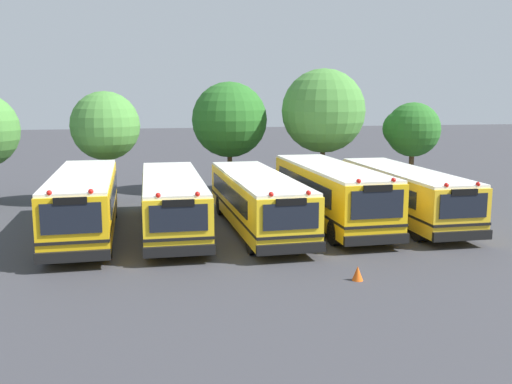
{
  "coord_description": "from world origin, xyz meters",
  "views": [
    {
      "loc": [
        -5.07,
        -23.76,
        5.73
      ],
      "look_at": [
        0.1,
        0.0,
        1.6
      ],
      "focal_mm": 39.68,
      "sensor_mm": 36.0,
      "label": 1
    }
  ],
  "objects_px": {
    "tree_2": "(230,121)",
    "tree_4": "(410,130)",
    "traffic_cone": "(358,273)",
    "school_bus_2": "(257,199)",
    "school_bus_3": "(330,192)",
    "tree_3": "(325,111)",
    "school_bus_1": "(172,201)",
    "school_bus_0": "(84,202)",
    "school_bus_4": "(404,192)",
    "tree_1": "(103,126)"
  },
  "relations": [
    {
      "from": "school_bus_0",
      "to": "school_bus_3",
      "type": "bearing_deg",
      "value": 179.64
    },
    {
      "from": "school_bus_3",
      "to": "traffic_cone",
      "type": "bearing_deg",
      "value": 76.7
    },
    {
      "from": "school_bus_1",
      "to": "school_bus_3",
      "type": "distance_m",
      "value": 7.08
    },
    {
      "from": "school_bus_4",
      "to": "school_bus_1",
      "type": "bearing_deg",
      "value": 0.04
    },
    {
      "from": "tree_4",
      "to": "traffic_cone",
      "type": "xyz_separation_m",
      "value": [
        -9.34,
        -14.94,
        -3.54
      ]
    },
    {
      "from": "school_bus_2",
      "to": "tree_3",
      "type": "xyz_separation_m",
      "value": [
        5.77,
        8.05,
        3.58
      ]
    },
    {
      "from": "school_bus_3",
      "to": "school_bus_4",
      "type": "bearing_deg",
      "value": 177.08
    },
    {
      "from": "school_bus_1",
      "to": "school_bus_3",
      "type": "height_order",
      "value": "school_bus_3"
    },
    {
      "from": "tree_4",
      "to": "traffic_cone",
      "type": "bearing_deg",
      "value": -122.02
    },
    {
      "from": "school_bus_1",
      "to": "school_bus_4",
      "type": "distance_m",
      "value": 10.59
    },
    {
      "from": "school_bus_3",
      "to": "tree_1",
      "type": "bearing_deg",
      "value": -36.07
    },
    {
      "from": "tree_1",
      "to": "school_bus_1",
      "type": "bearing_deg",
      "value": -67.52
    },
    {
      "from": "school_bus_2",
      "to": "tree_2",
      "type": "xyz_separation_m",
      "value": [
        0.49,
        9.89,
        2.97
      ]
    },
    {
      "from": "traffic_cone",
      "to": "tree_4",
      "type": "bearing_deg",
      "value": 57.98
    },
    {
      "from": "school_bus_0",
      "to": "school_bus_3",
      "type": "relative_size",
      "value": 1.0
    },
    {
      "from": "school_bus_4",
      "to": "school_bus_3",
      "type": "bearing_deg",
      "value": -1.83
    },
    {
      "from": "school_bus_4",
      "to": "tree_2",
      "type": "height_order",
      "value": "tree_2"
    },
    {
      "from": "tree_2",
      "to": "tree_3",
      "type": "bearing_deg",
      "value": -19.17
    },
    {
      "from": "school_bus_4",
      "to": "tree_4",
      "type": "xyz_separation_m",
      "value": [
        3.98,
        7.3,
        2.43
      ]
    },
    {
      "from": "school_bus_1",
      "to": "tree_1",
      "type": "relative_size",
      "value": 1.74
    },
    {
      "from": "school_bus_4",
      "to": "tree_1",
      "type": "relative_size",
      "value": 1.71
    },
    {
      "from": "school_bus_2",
      "to": "traffic_cone",
      "type": "bearing_deg",
      "value": 101.61
    },
    {
      "from": "school_bus_3",
      "to": "tree_2",
      "type": "height_order",
      "value": "tree_2"
    },
    {
      "from": "school_bus_3",
      "to": "tree_2",
      "type": "distance_m",
      "value": 10.38
    },
    {
      "from": "school_bus_2",
      "to": "tree_1",
      "type": "relative_size",
      "value": 1.78
    },
    {
      "from": "school_bus_1",
      "to": "traffic_cone",
      "type": "distance_m",
      "value": 9.49
    },
    {
      "from": "school_bus_1",
      "to": "tree_4",
      "type": "height_order",
      "value": "tree_4"
    },
    {
      "from": "school_bus_4",
      "to": "tree_4",
      "type": "distance_m",
      "value": 8.67
    },
    {
      "from": "school_bus_1",
      "to": "school_bus_0",
      "type": "bearing_deg",
      "value": 0.83
    },
    {
      "from": "tree_2",
      "to": "tree_3",
      "type": "height_order",
      "value": "tree_3"
    },
    {
      "from": "tree_3",
      "to": "school_bus_3",
      "type": "bearing_deg",
      "value": -106.8
    },
    {
      "from": "school_bus_0",
      "to": "tree_3",
      "type": "relative_size",
      "value": 1.41
    },
    {
      "from": "school_bus_0",
      "to": "school_bus_1",
      "type": "distance_m",
      "value": 3.61
    },
    {
      "from": "tree_1",
      "to": "tree_4",
      "type": "distance_m",
      "value": 17.63
    },
    {
      "from": "tree_4",
      "to": "tree_3",
      "type": "bearing_deg",
      "value": 173.63
    },
    {
      "from": "school_bus_2",
      "to": "tree_2",
      "type": "height_order",
      "value": "tree_2"
    },
    {
      "from": "school_bus_3",
      "to": "tree_3",
      "type": "xyz_separation_m",
      "value": [
        2.32,
        7.7,
        3.44
      ]
    },
    {
      "from": "school_bus_2",
      "to": "school_bus_3",
      "type": "distance_m",
      "value": 3.47
    },
    {
      "from": "tree_2",
      "to": "traffic_cone",
      "type": "height_order",
      "value": "tree_2"
    },
    {
      "from": "school_bus_1",
      "to": "school_bus_4",
      "type": "height_order",
      "value": "school_bus_4"
    },
    {
      "from": "school_bus_1",
      "to": "tree_2",
      "type": "distance_m",
      "value": 10.78
    },
    {
      "from": "school_bus_1",
      "to": "school_bus_2",
      "type": "relative_size",
      "value": 0.98
    },
    {
      "from": "school_bus_4",
      "to": "traffic_cone",
      "type": "relative_size",
      "value": 22.27
    },
    {
      "from": "school_bus_1",
      "to": "school_bus_2",
      "type": "distance_m",
      "value": 3.65
    },
    {
      "from": "tree_2",
      "to": "tree_4",
      "type": "height_order",
      "value": "tree_2"
    },
    {
      "from": "school_bus_0",
      "to": "tree_3",
      "type": "xyz_separation_m",
      "value": [
        13.01,
        7.64,
        3.47
      ]
    },
    {
      "from": "school_bus_1",
      "to": "school_bus_3",
      "type": "bearing_deg",
      "value": -178.8
    },
    {
      "from": "school_bus_3",
      "to": "tree_2",
      "type": "bearing_deg",
      "value": -72.69
    },
    {
      "from": "school_bus_3",
      "to": "tree_1",
      "type": "relative_size",
      "value": 1.72
    },
    {
      "from": "school_bus_1",
      "to": "tree_4",
      "type": "relative_size",
      "value": 1.94
    }
  ]
}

